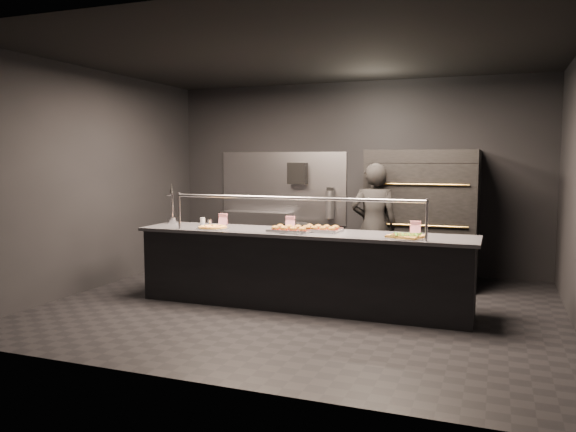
{
  "coord_description": "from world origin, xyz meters",
  "views": [
    {
      "loc": [
        2.19,
        -6.31,
        1.79
      ],
      "look_at": [
        -0.25,
        0.2,
        1.08
      ],
      "focal_mm": 35.0,
      "sensor_mm": 36.0,
      "label": 1
    }
  ],
  "objects_px": {
    "service_counter": "(301,269)",
    "round_pizza": "(213,227)",
    "trash_bin": "(297,247)",
    "prep_shelf": "(257,238)",
    "beer_tap": "(172,212)",
    "square_pizza": "(406,237)",
    "worker": "(374,227)",
    "slider_tray_a": "(291,229)",
    "pizza_oven": "(423,216)",
    "towel_dispenser": "(298,173)",
    "fire_extinguisher": "(330,204)",
    "slider_tray_b": "(321,229)"
  },
  "relations": [
    {
      "from": "service_counter",
      "to": "round_pizza",
      "type": "xyz_separation_m",
      "value": [
        -1.12,
        -0.14,
        0.47
      ]
    },
    {
      "from": "trash_bin",
      "to": "prep_shelf",
      "type": "bearing_deg",
      "value": 164.25
    },
    {
      "from": "beer_tap",
      "to": "square_pizza",
      "type": "relative_size",
      "value": 1.21
    },
    {
      "from": "service_counter",
      "to": "worker",
      "type": "distance_m",
      "value": 1.43
    },
    {
      "from": "slider_tray_a",
      "to": "worker",
      "type": "distance_m",
      "value": 1.5
    },
    {
      "from": "pizza_oven",
      "to": "beer_tap",
      "type": "xyz_separation_m",
      "value": [
        -3.12,
        -1.7,
        0.11
      ]
    },
    {
      "from": "service_counter",
      "to": "square_pizza",
      "type": "height_order",
      "value": "service_counter"
    },
    {
      "from": "trash_bin",
      "to": "worker",
      "type": "bearing_deg",
      "value": -31.48
    },
    {
      "from": "towel_dispenser",
      "to": "worker",
      "type": "relative_size",
      "value": 0.2
    },
    {
      "from": "pizza_oven",
      "to": "fire_extinguisher",
      "type": "relative_size",
      "value": 3.78
    },
    {
      "from": "prep_shelf",
      "to": "square_pizza",
      "type": "distance_m",
      "value": 3.82
    },
    {
      "from": "slider_tray_a",
      "to": "square_pizza",
      "type": "xyz_separation_m",
      "value": [
        1.37,
        -0.06,
        -0.01
      ]
    },
    {
      "from": "towel_dispenser",
      "to": "prep_shelf",
      "type": "bearing_deg",
      "value": -174.29
    },
    {
      "from": "prep_shelf",
      "to": "trash_bin",
      "type": "bearing_deg",
      "value": -15.75
    },
    {
      "from": "service_counter",
      "to": "fire_extinguisher",
      "type": "bearing_deg",
      "value": 98.3
    },
    {
      "from": "prep_shelf",
      "to": "worker",
      "type": "bearing_deg",
      "value": -26.3
    },
    {
      "from": "round_pizza",
      "to": "slider_tray_b",
      "type": "relative_size",
      "value": 0.79
    },
    {
      "from": "pizza_oven",
      "to": "fire_extinguisher",
      "type": "xyz_separation_m",
      "value": [
        -1.55,
        0.5,
        0.09
      ]
    },
    {
      "from": "trash_bin",
      "to": "worker",
      "type": "height_order",
      "value": "worker"
    },
    {
      "from": "fire_extinguisher",
      "to": "trash_bin",
      "type": "xyz_separation_m",
      "value": [
        -0.46,
        -0.3,
        -0.68
      ]
    },
    {
      "from": "pizza_oven",
      "to": "square_pizza",
      "type": "relative_size",
      "value": 4.26
    },
    {
      "from": "fire_extinguisher",
      "to": "square_pizza",
      "type": "bearing_deg",
      "value": -57.63
    },
    {
      "from": "prep_shelf",
      "to": "slider_tray_b",
      "type": "relative_size",
      "value": 2.34
    },
    {
      "from": "slider_tray_a",
      "to": "square_pizza",
      "type": "bearing_deg",
      "value": -2.65
    },
    {
      "from": "trash_bin",
      "to": "service_counter",
      "type": "bearing_deg",
      "value": -68.97
    },
    {
      "from": "slider_tray_b",
      "to": "square_pizza",
      "type": "distance_m",
      "value": 1.08
    },
    {
      "from": "prep_shelf",
      "to": "towel_dispenser",
      "type": "distance_m",
      "value": 1.31
    },
    {
      "from": "pizza_oven",
      "to": "trash_bin",
      "type": "bearing_deg",
      "value": 174.41
    },
    {
      "from": "pizza_oven",
      "to": "fire_extinguisher",
      "type": "bearing_deg",
      "value": 162.11
    },
    {
      "from": "prep_shelf",
      "to": "slider_tray_b",
      "type": "distance_m",
      "value": 2.92
    },
    {
      "from": "pizza_oven",
      "to": "beer_tap",
      "type": "distance_m",
      "value": 3.56
    },
    {
      "from": "pizza_oven",
      "to": "service_counter",
      "type": "bearing_deg",
      "value": -122.27
    },
    {
      "from": "slider_tray_a",
      "to": "round_pizza",
      "type": "bearing_deg",
      "value": -177.2
    },
    {
      "from": "pizza_oven",
      "to": "slider_tray_b",
      "type": "xyz_separation_m",
      "value": [
        -0.99,
        -1.82,
        -0.02
      ]
    },
    {
      "from": "pizza_oven",
      "to": "slider_tray_a",
      "type": "distance_m",
      "value": 2.37
    },
    {
      "from": "prep_shelf",
      "to": "round_pizza",
      "type": "relative_size",
      "value": 2.95
    },
    {
      "from": "square_pizza",
      "to": "pizza_oven",
      "type": "bearing_deg",
      "value": 91.86
    },
    {
      "from": "prep_shelf",
      "to": "worker",
      "type": "distance_m",
      "value": 2.51
    },
    {
      "from": "beer_tap",
      "to": "square_pizza",
      "type": "bearing_deg",
      "value": -6.24
    },
    {
      "from": "round_pizza",
      "to": "worker",
      "type": "bearing_deg",
      "value": 37.87
    },
    {
      "from": "service_counter",
      "to": "prep_shelf",
      "type": "relative_size",
      "value": 3.42
    },
    {
      "from": "pizza_oven",
      "to": "trash_bin",
      "type": "distance_m",
      "value": 2.1
    },
    {
      "from": "towel_dispenser",
      "to": "trash_bin",
      "type": "xyz_separation_m",
      "value": [
        0.09,
        -0.29,
        -1.17
      ]
    },
    {
      "from": "slider_tray_b",
      "to": "trash_bin",
      "type": "bearing_deg",
      "value": 116.87
    },
    {
      "from": "pizza_oven",
      "to": "trash_bin",
      "type": "relative_size",
      "value": 2.53
    },
    {
      "from": "slider_tray_b",
      "to": "square_pizza",
      "type": "xyz_separation_m",
      "value": [
        1.05,
        -0.23,
        -0.01
      ]
    },
    {
      "from": "square_pizza",
      "to": "round_pizza",
      "type": "bearing_deg",
      "value": 179.68
    },
    {
      "from": "prep_shelf",
      "to": "beer_tap",
      "type": "height_order",
      "value": "beer_tap"
    },
    {
      "from": "square_pizza",
      "to": "fire_extinguisher",
      "type": "bearing_deg",
      "value": 122.37
    },
    {
      "from": "slider_tray_b",
      "to": "worker",
      "type": "distance_m",
      "value": 1.21
    }
  ]
}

